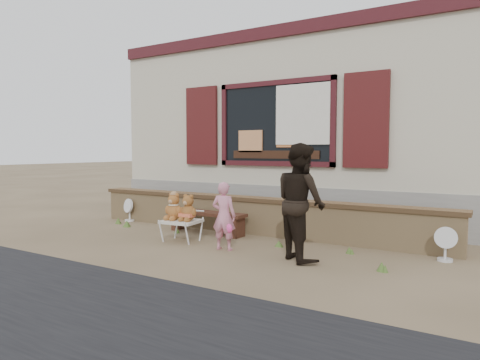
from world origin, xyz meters
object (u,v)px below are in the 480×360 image
Objects in this scene: teddy_bear_right at (188,207)px; child at (224,216)px; folding_chair at (181,222)px; teddy_bear_left at (174,206)px; adult at (301,202)px; bench at (207,217)px.

child reaches higher than teddy_bear_right.
child is (0.94, -0.14, 0.20)m from folding_chair.
adult is at bearing -7.71° from teddy_bear_left.
folding_chair is (0.04, -0.78, 0.03)m from bench.
folding_chair is at bearing -0.00° from teddy_bear_left.
adult is at bearing -19.06° from bench.
teddy_bear_left is (-0.10, -0.80, 0.29)m from bench.
teddy_bear_right is at bearing -0.00° from teddy_bear_left.
child is (1.08, -0.12, -0.07)m from teddy_bear_left.
teddy_bear_left is at bearing -94.73° from bench.
teddy_bear_right reaches higher than bench.
folding_chair is 0.29m from teddy_bear_right.
folding_chair is 1.39× the size of teddy_bear_left.
teddy_bear_right reaches higher than folding_chair.
adult is (2.02, -0.09, 0.23)m from teddy_bear_right.
teddy_bear_left reaches higher than teddy_bear_right.
folding_chair is at bearing 180.00° from teddy_bear_right.
teddy_bear_right is at bearing -74.53° from bench.
teddy_bear_right is (0.28, 0.03, -0.01)m from teddy_bear_left.
bench is 3.47× the size of teddy_bear_left.
teddy_bear_right is (0.18, -0.77, 0.29)m from bench.
teddy_bear_right is (0.14, 0.02, 0.26)m from folding_chair.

